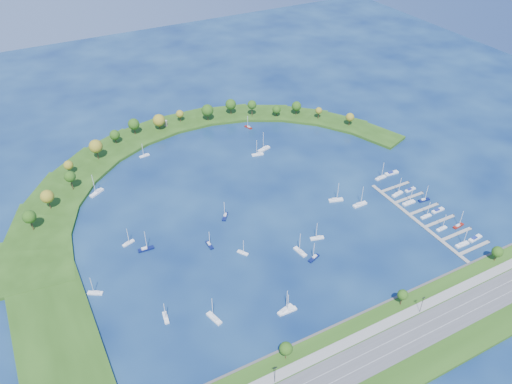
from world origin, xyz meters
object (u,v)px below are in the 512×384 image
moored_boat_10 (248,127)px  docked_boat_11 (391,173)px  docked_boat_6 (409,202)px  docked_boat_9 (410,190)px  moored_boat_3 (289,310)px  moored_boat_4 (97,192)px  docked_boat_10 (381,177)px  moored_boat_5 (317,238)px  moored_boat_17 (314,258)px  moored_boat_7 (214,318)px  moored_boat_8 (243,252)px  moored_boat_1 (209,244)px  moored_boat_16 (128,243)px  moored_boat_6 (336,199)px  moored_boat_14 (300,251)px  docked_boat_0 (462,244)px  moored_boat_12 (360,204)px  moored_boat_13 (225,216)px  docked_boat_8 (397,194)px  docked_boat_2 (442,228)px  docked_boat_7 (424,200)px  moored_boat_2 (258,154)px  moored_boat_18 (285,309)px  moored_boat_9 (95,292)px  moored_boat_19 (166,317)px  docked_boat_1 (475,238)px  harbor_tower (166,123)px  moored_boat_0 (144,155)px  docked_boat_4 (426,216)px  moored_boat_11 (264,149)px  moored_boat_15 (146,249)px  docked_boat_3 (458,225)px  docked_boat_5 (438,210)px

moored_boat_10 → docked_boat_11: bearing=-171.0°
docked_boat_6 → docked_boat_9: 14.72m
moored_boat_3 → docked_boat_6: docked_boat_6 is taller
moored_boat_4 → docked_boat_10: 185.19m
moored_boat_5 → moored_boat_17: bearing=65.5°
moored_boat_7 → moored_boat_8: size_ratio=1.42×
moored_boat_1 → moored_boat_16: bearing=-120.7°
moored_boat_17 → moored_boat_6: bearing=-157.7°
moored_boat_14 → docked_boat_11: bearing=-77.5°
moored_boat_6 → docked_boat_0: (38.26, -67.26, -0.02)m
moored_boat_7 → docked_boat_9: size_ratio=1.70×
moored_boat_10 → moored_boat_17: bearing=146.7°
moored_boat_12 → moored_boat_16: size_ratio=1.31×
moored_boat_13 → docked_boat_8: size_ratio=0.93×
docked_boat_2 → docked_boat_7: bearing=66.4°
moored_boat_13 → docked_boat_0: docked_boat_0 is taller
moored_boat_2 → moored_boat_18: size_ratio=0.93×
moored_boat_9 → moored_boat_19: size_ratio=1.03×
moored_boat_13 → moored_boat_17: size_ratio=1.02×
moored_boat_2 → docked_boat_10: 86.83m
docked_boat_9 → docked_boat_7: bearing=-93.5°
moored_boat_18 → moored_boat_19: 57.44m
docked_boat_0 → moored_boat_8: bearing=156.5°
docked_boat_11 → moored_boat_5: bearing=-154.1°
moored_boat_4 → moored_boat_18: moored_boat_4 is taller
moored_boat_3 → moored_boat_13: moored_boat_3 is taller
moored_boat_9 → docked_boat_2: moored_boat_9 is taller
moored_boat_6 → docked_boat_1: (48.72, -66.98, -0.25)m
moored_boat_3 → docked_boat_0: (109.88, -4.90, 0.02)m
moored_boat_2 → moored_boat_16: moored_boat_2 is taller
moored_boat_4 → harbor_tower: bearing=-169.9°
docked_boat_1 → moored_boat_13: bearing=139.0°
moored_boat_0 → moored_boat_3: 169.97m
moored_boat_6 → docked_boat_6: bearing=-14.7°
docked_boat_4 → moored_boat_18: bearing=-168.9°
moored_boat_11 → moored_boat_18: size_ratio=1.12×
docked_boat_6 → moored_boat_16: bearing=164.3°
docked_boat_1 → moored_boat_9: bearing=158.3°
moored_boat_1 → moored_boat_4: size_ratio=0.72×
moored_boat_8 → docked_boat_10: 115.65m
moored_boat_0 → moored_boat_2: bearing=147.0°
moored_boat_14 → docked_boat_6: 83.27m
moored_boat_8 → docked_boat_8: docked_boat_8 is taller
moored_boat_0 → docked_boat_0: docked_boat_0 is taller
moored_boat_10 → moored_boat_3: bearing=139.2°
moored_boat_15 → moored_boat_14: bearing=-25.9°
docked_boat_3 → docked_boat_11: bearing=82.3°
docked_boat_5 → harbor_tower: bearing=120.9°
moored_boat_1 → moored_boat_6: moored_boat_6 is taller
moored_boat_11 → moored_boat_12: 87.89m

